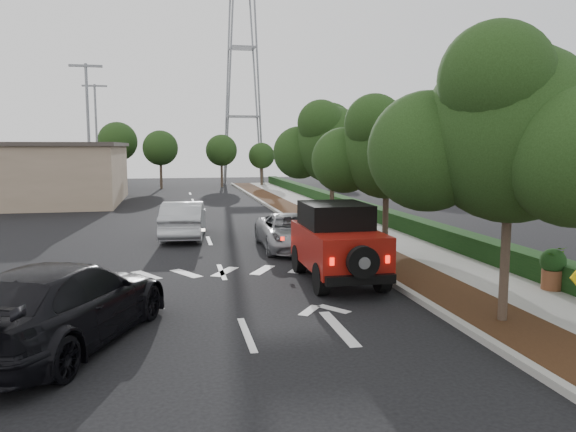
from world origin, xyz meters
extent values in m
plane|color=black|center=(0.00, 0.00, 0.00)|extent=(120.00, 120.00, 0.00)
cube|color=#9E9B93|center=(4.60, 12.00, 0.07)|extent=(0.20, 70.00, 0.15)
cube|color=black|center=(5.60, 12.00, 0.06)|extent=(1.80, 70.00, 0.12)
cube|color=gray|center=(7.50, 12.00, 0.06)|extent=(2.00, 70.00, 0.12)
cube|color=black|center=(8.90, 12.00, 0.40)|extent=(0.80, 70.00, 0.80)
cylinder|color=black|center=(2.37, 5.46, 0.43)|extent=(0.31, 0.87, 0.87)
cylinder|color=black|center=(4.06, 5.44, 0.43)|extent=(0.31, 0.87, 0.87)
cylinder|color=black|center=(2.34, 2.73, 0.43)|extent=(0.31, 0.87, 0.87)
cylinder|color=black|center=(4.03, 2.72, 0.43)|extent=(0.31, 0.87, 0.87)
cube|color=maroon|center=(3.20, 4.09, 1.03)|extent=(1.98, 4.02, 1.08)
cube|color=black|center=(3.20, 4.41, 1.92)|extent=(1.81, 2.22, 0.69)
cube|color=maroon|center=(3.21, 5.61, 0.94)|extent=(1.72, 1.14, 0.89)
cube|color=black|center=(3.18, 2.00, 0.54)|extent=(1.85, 0.21, 0.24)
cylinder|color=black|center=(3.18, 1.85, 1.03)|extent=(0.83, 0.25, 0.82)
cube|color=#FF190C|center=(2.44, 2.07, 1.03)|extent=(0.11, 0.04, 0.19)
cube|color=#FF190C|center=(3.92, 2.06, 1.03)|extent=(0.11, 0.04, 0.19)
imported|color=#93959A|center=(2.91, 9.45, 0.66)|extent=(2.28, 4.82, 1.33)
imported|color=black|center=(-3.62, 0.10, 0.84)|extent=(4.30, 6.23, 1.68)
imported|color=#B0B3B8|center=(-1.00, 12.95, 0.79)|extent=(2.14, 4.95, 1.59)
imported|color=#9FA1A6|center=(-10.53, 26.34, 0.79)|extent=(4.76, 2.14, 1.59)
cylinder|color=brown|center=(8.40, 1.60, 0.38)|extent=(0.59, 0.59, 0.54)
sphere|color=black|center=(8.40, 1.60, 0.89)|extent=(0.67, 0.67, 0.67)
imported|color=black|center=(8.40, 1.60, 0.97)|extent=(0.62, 0.55, 0.63)
camera|label=1|loc=(-1.46, -11.27, 3.91)|focal=35.00mm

